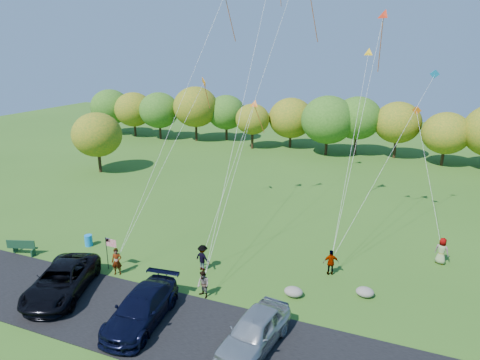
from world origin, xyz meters
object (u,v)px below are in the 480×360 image
object	(u,v)px
flyer_d	(331,263)
flyer_e	(442,251)
minivan_dark	(61,281)
flyer_a	(117,262)
flyer_b	(203,285)
flyer_c	(203,258)
trash_barrel	(89,240)
minivan_silver	(255,331)
park_bench	(22,247)
minivan_navy	(141,308)

from	to	relation	value
flyer_d	flyer_e	distance (m)	7.85
minivan_dark	flyer_a	bearing A→B (deg)	44.42
flyer_e	flyer_b	bearing A→B (deg)	58.84
flyer_c	flyer_e	size ratio (longest dim) A/B	0.96
minivan_dark	flyer_c	size ratio (longest dim) A/B	3.48
flyer_a	trash_barrel	size ratio (longest dim) A/B	2.15
flyer_b	flyer_d	size ratio (longest dim) A/B	0.97
minivan_silver	flyer_e	distance (m)	15.34
flyer_c	park_bench	bearing A→B (deg)	28.44
flyer_a	flyer_d	world-z (taller)	flyer_a
minivan_dark	flyer_d	xyz separation A→B (m)	(14.15, 8.30, -0.06)
flyer_c	minivan_silver	bearing A→B (deg)	150.51
flyer_a	park_bench	xyz separation A→B (m)	(-7.90, -0.28, -0.30)
flyer_a	flyer_b	xyz separation A→B (m)	(6.30, -0.26, -0.08)
minivan_navy	park_bench	bearing A→B (deg)	158.20
flyer_a	flyer_d	bearing A→B (deg)	0.35
minivan_navy	flyer_a	xyz separation A→B (m)	(-4.40, 3.68, 0.01)
flyer_c	minivan_dark	bearing A→B (deg)	58.01
minivan_navy	minivan_silver	world-z (taller)	minivan_silver
flyer_a	minivan_navy	bearing A→B (deg)	-61.66
flyer_b	flyer_c	bearing A→B (deg)	144.89
flyer_a	flyer_b	world-z (taller)	flyer_a
minivan_silver	flyer_a	bearing A→B (deg)	170.51
minivan_dark	flyer_b	distance (m)	8.33
flyer_b	flyer_d	xyz separation A→B (m)	(6.35, 5.40, 0.03)
minivan_dark	park_bench	bearing A→B (deg)	135.74
park_bench	trash_barrel	xyz separation A→B (m)	(3.33, 2.86, -0.18)
minivan_dark	flyer_c	world-z (taller)	minivan_dark
flyer_d	minivan_dark	bearing A→B (deg)	9.41
minivan_navy	flyer_d	distance (m)	12.07
minivan_dark	flyer_b	world-z (taller)	minivan_dark
park_bench	minivan_navy	bearing A→B (deg)	-34.36
flyer_b	trash_barrel	size ratio (longest dim) A/B	1.97
minivan_navy	flyer_b	world-z (taller)	minivan_navy
park_bench	minivan_silver	bearing A→B (deg)	-27.98
flyer_a	trash_barrel	distance (m)	5.27
flyer_e	trash_barrel	size ratio (longest dim) A/B	2.21
flyer_d	trash_barrel	bearing A→B (deg)	-12.53
flyer_a	park_bench	bearing A→B (deg)	160.21
flyer_b	flyer_e	distance (m)	16.15
flyer_d	minivan_silver	bearing A→B (deg)	55.10
minivan_dark	minivan_silver	bearing A→B (deg)	-20.33
minivan_dark	minivan_navy	bearing A→B (deg)	-25.03
minivan_navy	trash_barrel	xyz separation A→B (m)	(-8.97, 6.26, -0.47)
minivan_navy	park_bench	world-z (taller)	minivan_navy
trash_barrel	flyer_a	bearing A→B (deg)	-29.50
minivan_silver	flyer_d	bearing A→B (deg)	83.58
flyer_a	trash_barrel	world-z (taller)	flyer_a
park_bench	trash_barrel	world-z (taller)	park_bench
flyer_d	flyer_a	bearing A→B (deg)	1.16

